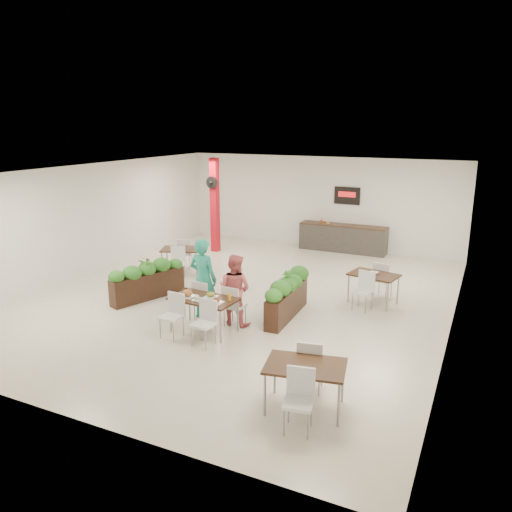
{
  "coord_description": "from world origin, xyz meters",
  "views": [
    {
      "loc": [
        5.48,
        -10.82,
        4.33
      ],
      "look_at": [
        0.32,
        0.07,
        1.1
      ],
      "focal_mm": 35.0,
      "sensor_mm": 36.0,
      "label": 1
    }
  ],
  "objects": [
    {
      "name": "side_table_c",
      "position": [
        3.2,
        -4.24,
        0.63
      ],
      "size": [
        1.36,
        1.67,
        0.92
      ],
      "rotation": [
        0.0,
        0.0,
        0.19
      ],
      "color": "black",
      "rests_on": "ground"
    },
    {
      "name": "service_counter",
      "position": [
        1.0,
        5.65,
        0.49
      ],
      "size": [
        3.0,
        0.64,
        2.2
      ],
      "color": "#2D2B28",
      "rests_on": "ground"
    },
    {
      "name": "side_table_a",
      "position": [
        -2.61,
        1.08,
        0.62
      ],
      "size": [
        1.33,
        1.66,
        0.92
      ],
      "rotation": [
        0.0,
        0.0,
        0.39
      ],
      "color": "black",
      "rests_on": "ground"
    },
    {
      "name": "main_table",
      "position": [
        0.22,
        -2.32,
        0.64
      ],
      "size": [
        1.45,
        1.7,
        0.92
      ],
      "rotation": [
        0.0,
        0.0,
        -0.07
      ],
      "color": "black",
      "rests_on": "ground"
    },
    {
      "name": "room_shell",
      "position": [
        0.0,
        0.0,
        2.01
      ],
      "size": [
        10.1,
        12.1,
        3.22
      ],
      "color": "white",
      "rests_on": "ground"
    },
    {
      "name": "ground",
      "position": [
        0.0,
        0.0,
        0.0
      ],
      "size": [
        12.0,
        12.0,
        0.0
      ],
      "primitive_type": "plane",
      "color": "beige",
      "rests_on": "ground"
    },
    {
      "name": "planter_right",
      "position": [
        1.52,
        -0.81,
        0.51
      ],
      "size": [
        0.47,
        2.11,
        1.11
      ],
      "rotation": [
        0.0,
        0.0,
        1.61
      ],
      "color": "black",
      "rests_on": "ground"
    },
    {
      "name": "planter_left",
      "position": [
        -2.12,
        -1.17,
        0.53
      ],
      "size": [
        1.0,
        2.02,
        1.11
      ],
      "rotation": [
        0.0,
        0.0,
        1.23
      ],
      "color": "black",
      "rests_on": "ground"
    },
    {
      "name": "red_column",
      "position": [
        -3.0,
        3.79,
        1.64
      ],
      "size": [
        0.4,
        0.41,
        3.2
      ],
      "color": "#B50C1A",
      "rests_on": "ground"
    },
    {
      "name": "diner_woman",
      "position": [
        0.63,
        -1.67,
        0.8
      ],
      "size": [
        0.81,
        0.65,
        1.59
      ],
      "primitive_type": "imported",
      "rotation": [
        0.0,
        0.0,
        3.07
      ],
      "color": "#D75F64",
      "rests_on": "ground"
    },
    {
      "name": "side_table_b",
      "position": [
        3.1,
        0.95,
        0.63
      ],
      "size": [
        1.27,
        1.67,
        0.92
      ],
      "rotation": [
        0.0,
        0.0,
        -0.2
      ],
      "color": "black",
      "rests_on": "ground"
    },
    {
      "name": "diner_man",
      "position": [
        -0.17,
        -1.67,
        0.93
      ],
      "size": [
        0.71,
        0.49,
        1.87
      ],
      "primitive_type": "imported",
      "rotation": [
        0.0,
        0.0,
        3.07
      ],
      "color": "teal",
      "rests_on": "ground"
    }
  ]
}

